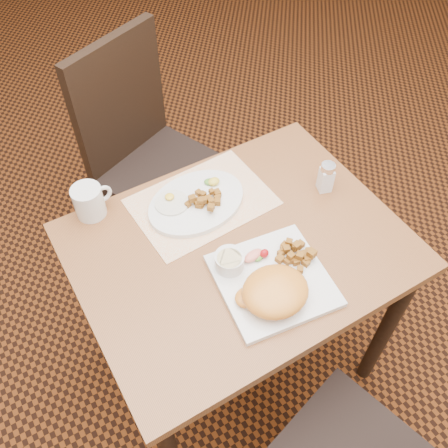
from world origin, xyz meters
TOP-DOWN VIEW (x-y plane):
  - ground at (0.00, 0.00)m, footprint 8.00×8.00m
  - table at (0.00, 0.00)m, footprint 0.90×0.70m
  - chair_far at (0.02, 0.71)m, footprint 0.55×0.56m
  - placemat at (-0.01, 0.19)m, footprint 0.41×0.30m
  - plate_square at (0.01, -0.15)m, footprint 0.31×0.31m
  - plate_oval at (-0.03, 0.19)m, footprint 0.33×0.27m
  - hollandaise_mound at (-0.02, -0.20)m, footprint 0.18×0.15m
  - ramekin at (-0.07, -0.06)m, footprint 0.08×0.08m
  - garnish_sq at (0.01, -0.07)m, footprint 0.07×0.05m
  - fried_egg at (-0.10, 0.22)m, footprint 0.10×0.10m
  - garnish_ov at (0.04, 0.23)m, footprint 0.05×0.05m
  - salt_shaker at (0.33, 0.05)m, footprint 0.05×0.05m
  - coffee_mug at (-0.31, 0.32)m, footprint 0.12×0.09m
  - home_fries_sq at (0.10, -0.13)m, footprint 0.13×0.11m
  - home_fries_ov at (-0.01, 0.17)m, footprint 0.11×0.10m

SIDE VIEW (x-z plane):
  - ground at x=0.00m, z-range 0.00..0.00m
  - chair_far at x=0.02m, z-range 0.05..1.02m
  - table at x=0.00m, z-range 0.27..1.02m
  - placemat at x=-0.01m, z-range 0.75..0.75m
  - plate_square at x=0.01m, z-range 0.75..0.77m
  - plate_oval at x=-0.03m, z-range 0.75..0.77m
  - fried_egg at x=-0.10m, z-range 0.76..0.78m
  - garnish_sq at x=0.01m, z-range 0.76..0.79m
  - garnish_ov at x=0.04m, z-range 0.77..0.79m
  - home_fries_sq at x=0.10m, z-range 0.76..0.80m
  - home_fries_ov at x=-0.01m, z-range 0.77..0.80m
  - ramekin at x=-0.07m, z-range 0.77..0.81m
  - hollandaise_mound at x=-0.02m, z-range 0.76..0.83m
  - coffee_mug at x=-0.31m, z-range 0.75..0.85m
  - salt_shaker at x=0.33m, z-range 0.75..0.85m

